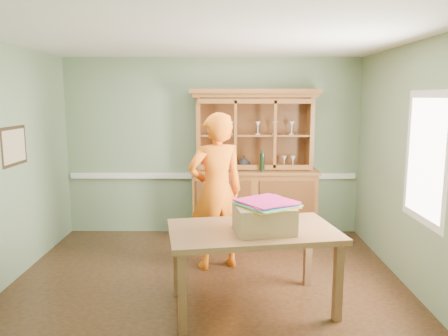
{
  "coord_description": "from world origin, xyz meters",
  "views": [
    {
      "loc": [
        0.22,
        -4.69,
        2.11
      ],
      "look_at": [
        0.19,
        0.4,
        1.28
      ],
      "focal_mm": 35.0,
      "sensor_mm": 36.0,
      "label": 1
    }
  ],
  "objects_px": {
    "dining_table": "(253,238)",
    "person": "(216,192)",
    "cardboard_box": "(264,219)",
    "china_hutch": "(254,186)"
  },
  "relations": [
    {
      "from": "dining_table",
      "to": "person",
      "type": "xyz_separation_m",
      "value": [
        -0.39,
        1.05,
        0.24
      ]
    },
    {
      "from": "dining_table",
      "to": "cardboard_box",
      "type": "relative_size",
      "value": 3.26
    },
    {
      "from": "dining_table",
      "to": "person",
      "type": "relative_size",
      "value": 0.93
    },
    {
      "from": "dining_table",
      "to": "person",
      "type": "bearing_deg",
      "value": 100.39
    },
    {
      "from": "person",
      "to": "china_hutch",
      "type": "bearing_deg",
      "value": -133.93
    },
    {
      "from": "cardboard_box",
      "to": "person",
      "type": "xyz_separation_m",
      "value": [
        -0.49,
        1.15,
        0.02
      ]
    },
    {
      "from": "dining_table",
      "to": "cardboard_box",
      "type": "xyz_separation_m",
      "value": [
        0.1,
        -0.1,
        0.22
      ]
    },
    {
      "from": "cardboard_box",
      "to": "dining_table",
      "type": "bearing_deg",
      "value": 136.86
    },
    {
      "from": "china_hutch",
      "to": "person",
      "type": "relative_size",
      "value": 1.15
    },
    {
      "from": "china_hutch",
      "to": "dining_table",
      "type": "distance_m",
      "value": 2.27
    }
  ]
}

